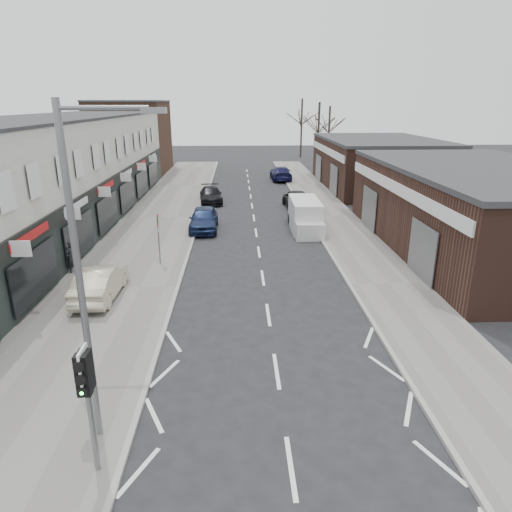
{
  "coord_description": "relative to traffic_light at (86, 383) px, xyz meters",
  "views": [
    {
      "loc": [
        -1.15,
        -10.39,
        8.03
      ],
      "look_at": [
        -0.5,
        5.62,
        2.6
      ],
      "focal_mm": 32.0,
      "sensor_mm": 36.0,
      "label": 1
    }
  ],
  "objects": [
    {
      "name": "pavement_right",
      "position": [
        10.15,
        24.02,
        -2.35
      ],
      "size": [
        3.5,
        64.0,
        0.12
      ],
      "primitive_type": "cube",
      "color": "slate",
      "rests_on": "ground"
    },
    {
      "name": "tree_far_a",
      "position": [
        13.4,
        50.02,
        -2.41
      ],
      "size": [
        3.6,
        3.6,
        8.0
      ],
      "primitive_type": null,
      "color": "#382D26",
      "rests_on": "ground"
    },
    {
      "name": "traffic_light",
      "position": [
        0.0,
        0.0,
        0.0
      ],
      "size": [
        0.28,
        0.6,
        3.1
      ],
      "color": "slate",
      "rests_on": "pavement_left"
    },
    {
      "name": "parked_car_right_c",
      "position": [
        7.9,
        40.74,
        -1.68
      ],
      "size": [
        2.14,
        5.1,
        1.47
      ],
      "primitive_type": "imported",
      "rotation": [
        0.0,
        0.0,
        3.16
      ],
      "color": "#12133A",
      "rests_on": "ground"
    },
    {
      "name": "parked_car_right_b",
      "position": [
        7.9,
        27.12,
        -1.67
      ],
      "size": [
        2.04,
        4.48,
        1.49
      ],
      "primitive_type": "imported",
      "rotation": [
        0.0,
        0.0,
        3.21
      ],
      "color": "black",
      "rests_on": "ground"
    },
    {
      "name": "shop_terrace_left",
      "position": [
        -9.1,
        21.52,
        1.14
      ],
      "size": [
        8.0,
        41.0,
        7.1
      ],
      "primitive_type": "cube",
      "color": "silver",
      "rests_on": "ground"
    },
    {
      "name": "pedestrian",
      "position": [
        -4.8,
        12.79,
        -1.48
      ],
      "size": [
        0.67,
        0.52,
        1.63
      ],
      "primitive_type": "imported",
      "rotation": [
        0.0,
        0.0,
        3.38
      ],
      "color": "black",
      "rests_on": "pavement_left"
    },
    {
      "name": "tree_far_b",
      "position": [
        15.9,
        56.02,
        -2.41
      ],
      "size": [
        3.6,
        3.6,
        7.5
      ],
      "primitive_type": null,
      "color": "#382D26",
      "rests_on": "ground"
    },
    {
      "name": "white_van",
      "position": [
        7.64,
        20.58,
        -1.48
      ],
      "size": [
        1.87,
        5.13,
        1.99
      ],
      "rotation": [
        0.0,
        0.0,
        -0.02
      ],
      "color": "silver",
      "rests_on": "ground"
    },
    {
      "name": "parked_car_left_b",
      "position": [
        1.0,
        29.51,
        -1.77
      ],
      "size": [
        2.22,
        4.57,
        1.28
      ],
      "primitive_type": "imported",
      "rotation": [
        0.0,
        0.0,
        0.1
      ],
      "color": "black",
      "rests_on": "ground"
    },
    {
      "name": "pavement_left",
      "position": [
        -2.35,
        24.02,
        -2.35
      ],
      "size": [
        5.5,
        64.0,
        0.12
      ],
      "primitive_type": "cube",
      "color": "slate",
      "rests_on": "ground"
    },
    {
      "name": "brick_block_far",
      "position": [
        -9.1,
        47.02,
        1.59
      ],
      "size": [
        8.0,
        10.0,
        8.0
      ],
      "primitive_type": "cube",
      "color": "#4A2D1F",
      "rests_on": "ground"
    },
    {
      "name": "warning_sign",
      "position": [
        -0.76,
        14.02,
        -0.21
      ],
      "size": [
        0.12,
        0.8,
        2.7
      ],
      "color": "slate",
      "rests_on": "pavement_left"
    },
    {
      "name": "parked_car_left_a",
      "position": [
        1.0,
        20.8,
        -1.66
      ],
      "size": [
        1.81,
        4.45,
        1.51
      ],
      "primitive_type": "imported",
      "rotation": [
        0.0,
        0.0,
        0.01
      ],
      "color": "#162246",
      "rests_on": "ground"
    },
    {
      "name": "right_unit_far",
      "position": [
        16.9,
        36.02,
        -0.16
      ],
      "size": [
        10.0,
        16.0,
        4.5
      ],
      "primitive_type": "cube",
      "color": "#3D241B",
      "rests_on": "ground"
    },
    {
      "name": "tree_far_c",
      "position": [
        12.9,
        62.02,
        -2.41
      ],
      "size": [
        3.6,
        3.6,
        8.5
      ],
      "primitive_type": null,
      "color": "#382D26",
      "rests_on": "ground"
    },
    {
      "name": "right_unit_near",
      "position": [
        16.9,
        16.02,
        -0.16
      ],
      "size": [
        10.0,
        18.0,
        4.5
      ],
      "primitive_type": "cube",
      "color": "#3D241B",
      "rests_on": "ground"
    },
    {
      "name": "sedan_on_pavement",
      "position": [
        -2.61,
        9.76,
        -1.62
      ],
      "size": [
        1.48,
        4.13,
        1.36
      ],
      "primitive_type": "imported",
      "rotation": [
        0.0,
        0.0,
        3.13
      ],
      "color": "#BFB798",
      "rests_on": "pavement_left"
    },
    {
      "name": "parked_car_right_a",
      "position": [
        7.9,
        22.76,
        -1.62
      ],
      "size": [
        1.76,
        4.87,
        1.6
      ],
      "primitive_type": "imported",
      "rotation": [
        0.0,
        0.0,
        3.13
      ],
      "color": "silver",
      "rests_on": "ground"
    },
    {
      "name": "street_lamp",
      "position": [
        -0.13,
        1.22,
        2.2
      ],
      "size": [
        2.23,
        0.22,
        8.0
      ],
      "color": "slate",
      "rests_on": "pavement_left"
    },
    {
      "name": "ground",
      "position": [
        4.4,
        2.02,
        -2.41
      ],
      "size": [
        160.0,
        160.0,
        0.0
      ],
      "primitive_type": "plane",
      "color": "black",
      "rests_on": "ground"
    }
  ]
}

